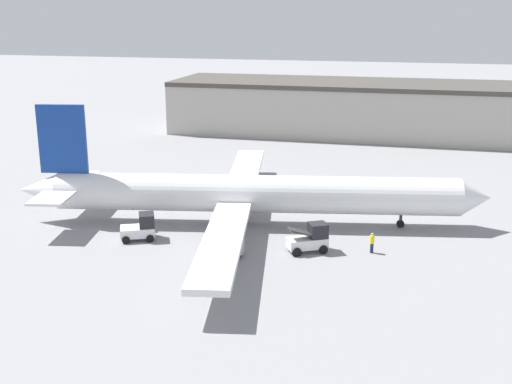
% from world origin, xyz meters
% --- Properties ---
extents(ground_plane, '(400.00, 400.00, 0.00)m').
position_xyz_m(ground_plane, '(0.00, 0.00, 0.00)').
color(ground_plane, gray).
extents(terminal_building, '(75.58, 16.56, 8.45)m').
position_xyz_m(terminal_building, '(12.81, 48.43, 4.23)').
color(terminal_building, '#ADA89E').
rests_on(terminal_building, ground_plane).
extents(airplane, '(44.04, 41.26, 11.20)m').
position_xyz_m(airplane, '(-1.03, -0.19, 2.98)').
color(airplane, silver).
rests_on(airplane, ground_plane).
extents(ground_crew_worker, '(0.38, 0.38, 1.74)m').
position_xyz_m(ground_crew_worker, '(11.16, -4.77, 0.93)').
color(ground_crew_worker, '#1E2338').
rests_on(ground_crew_worker, ground_plane).
extents(baggage_tug, '(3.48, 3.12, 2.32)m').
position_xyz_m(baggage_tug, '(-8.91, -6.36, 1.05)').
color(baggage_tug, silver).
rests_on(baggage_tug, ground_plane).
extents(belt_loader_truck, '(3.65, 3.09, 2.43)m').
position_xyz_m(belt_loader_truck, '(6.10, -5.71, 1.13)').
color(belt_loader_truck, silver).
rests_on(belt_loader_truck, ground_plane).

